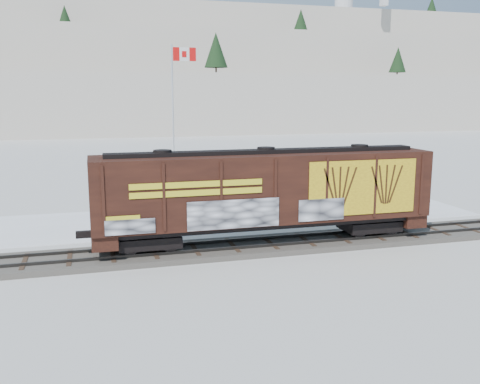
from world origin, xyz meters
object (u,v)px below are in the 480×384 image
object	(u,v)px
hopper_railcar	(266,191)
car_dark	(280,205)
car_silver	(142,214)
flagpole	(175,142)
car_white	(138,216)

from	to	relation	value
hopper_railcar	car_dark	xyz separation A→B (m)	(3.22, 6.67, -2.27)
hopper_railcar	car_silver	xyz separation A→B (m)	(-5.74, 6.60, -2.31)
hopper_railcar	car_dark	distance (m)	7.75
hopper_railcar	car_silver	world-z (taller)	hopper_railcar
flagpole	car_silver	bearing A→B (deg)	-111.56
car_silver	flagpole	bearing A→B (deg)	-41.78
flagpole	car_white	world-z (taller)	flagpole
hopper_railcar	car_dark	world-z (taller)	hopper_railcar
hopper_railcar	flagpole	world-z (taller)	flagpole
car_silver	car_white	xyz separation A→B (m)	(-0.32, -0.74, 0.06)
hopper_railcar	flagpole	distance (m)	15.49
hopper_railcar	car_white	bearing A→B (deg)	135.98
car_white	car_dark	distance (m)	9.32
flagpole	car_silver	xyz separation A→B (m)	(-3.43, -8.67, -3.53)
car_white	car_dark	xyz separation A→B (m)	(9.28, 0.81, -0.03)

